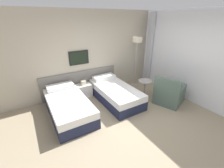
{
  "coord_description": "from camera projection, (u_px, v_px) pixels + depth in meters",
  "views": [
    {
      "loc": [
        -1.99,
        -2.31,
        2.46
      ],
      "look_at": [
        0.11,
        1.21,
        0.63
      ],
      "focal_mm": 24.0,
      "sensor_mm": 36.0,
      "label": 1
    }
  ],
  "objects": [
    {
      "name": "wall_headboard",
      "position": [
        92.0,
        55.0,
        5.01
      ],
      "size": [
        10.0,
        0.1,
        2.7
      ],
      "color": "#B7AD99",
      "rests_on": "ground_plane"
    },
    {
      "name": "wall_window",
      "position": [
        200.0,
        60.0,
        4.3
      ],
      "size": [
        0.21,
        4.78,
        2.7
      ],
      "color": "white",
      "rests_on": "ground_plane"
    },
    {
      "name": "bed_near_window",
      "position": [
        115.0,
        93.0,
        4.77
      ],
      "size": [
        0.96,
        1.95,
        0.61
      ],
      "color": "#1E233D",
      "rests_on": "ground_plane"
    },
    {
      "name": "floor_lamp",
      "position": [
        137.0,
        46.0,
        5.32
      ],
      "size": [
        0.24,
        0.24,
        1.83
      ],
      "color": "#9E9993",
      "rests_on": "ground_plane"
    },
    {
      "name": "bed_near_door",
      "position": [
        68.0,
        106.0,
        4.07
      ],
      "size": [
        0.96,
        1.95,
        0.61
      ],
      "color": "#1E233D",
      "rests_on": "ground_plane"
    },
    {
      "name": "ground_plane",
      "position": [
        133.0,
        125.0,
        3.75
      ],
      "size": [
        16.0,
        16.0,
        0.0
      ],
      "primitive_type": "plane",
      "color": "gray"
    },
    {
      "name": "armchair",
      "position": [
        169.0,
        94.0,
        4.63
      ],
      "size": [
        1.03,
        0.99,
        0.9
      ],
      "rotation": [
        0.0,
        0.0,
        1.93
      ],
      "color": "#4C6056",
      "rests_on": "ground_plane"
    },
    {
      "name": "nightstand",
      "position": [
        84.0,
        90.0,
        5.02
      ],
      "size": [
        0.48,
        0.35,
        0.57
      ],
      "color": "beige",
      "rests_on": "ground_plane"
    },
    {
      "name": "side_table",
      "position": [
        145.0,
        86.0,
        4.86
      ],
      "size": [
        0.44,
        0.44,
        0.6
      ],
      "color": "gray",
      "rests_on": "ground_plane"
    }
  ]
}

